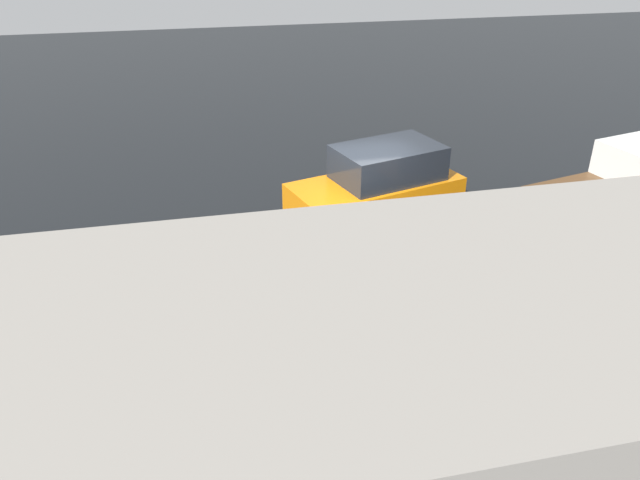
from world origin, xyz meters
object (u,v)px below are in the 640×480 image
object	(u,v)px
fire_hydrant	(233,320)
sign_post	(124,331)
moving_hatchback	(378,191)
pedestrian	(160,311)

from	to	relation	value
fire_hydrant	sign_post	world-z (taller)	sign_post
fire_hydrant	sign_post	bearing A→B (deg)	45.32
moving_hatchback	fire_hydrant	bearing A→B (deg)	43.14
moving_hatchback	fire_hydrant	distance (m)	5.12
moving_hatchback	sign_post	world-z (taller)	sign_post
fire_hydrant	sign_post	size ratio (longest dim) A/B	0.33
moving_hatchback	sign_post	xyz separation A→B (m)	(5.30, 5.09, 0.55)
pedestrian	sign_post	bearing A→B (deg)	73.07
pedestrian	sign_post	size ratio (longest dim) A/B	0.68
moving_hatchback	pedestrian	world-z (taller)	moving_hatchback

